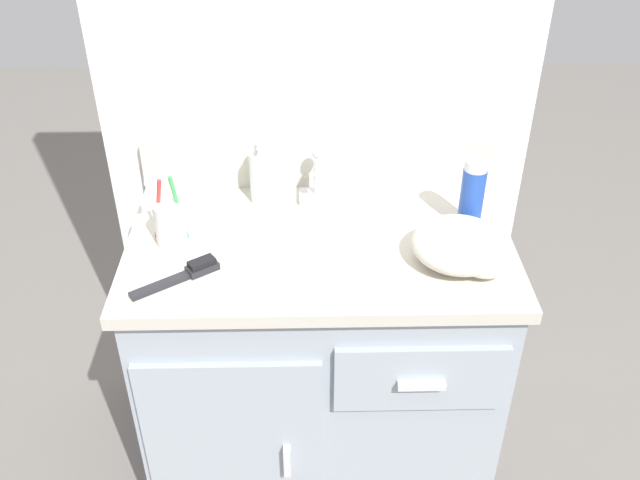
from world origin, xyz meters
name	(u,v)px	position (x,y,z in m)	size (l,w,h in m)	color
ground_plane	(320,458)	(0.00, 0.00, 0.00)	(6.00, 6.00, 0.00)	slate
wall_back	(317,39)	(0.00, 0.30, 1.10)	(1.03, 0.08, 2.20)	silver
vanity	(319,357)	(0.00, 0.00, 0.40)	(0.85, 0.52, 0.75)	#9EA8B2
backsplash	(318,164)	(0.00, 0.24, 0.81)	(0.85, 0.02, 0.12)	beige
sink_faucet	(318,183)	(0.00, 0.17, 0.80)	(0.09, 0.09, 0.14)	silver
toothbrush_cup	(170,221)	(-0.33, 0.00, 0.80)	(0.08, 0.07, 0.18)	white
soap_dispenser	(261,176)	(-0.14, 0.17, 0.82)	(0.05, 0.06, 0.16)	silver
shaving_cream_can	(472,195)	(0.34, 0.05, 0.83)	(0.05, 0.05, 0.17)	#234CB2
hairbrush	(187,273)	(-0.28, -0.12, 0.76)	(0.18, 0.13, 0.03)	#232328
hand_towel	(464,247)	(0.30, -0.09, 0.79)	(0.21, 0.20, 0.09)	beige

